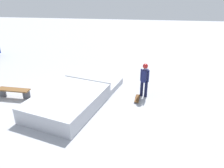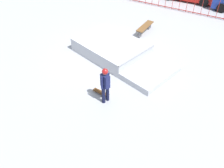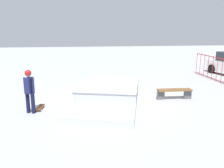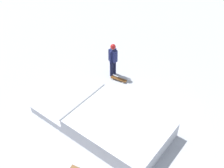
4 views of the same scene
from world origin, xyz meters
name	(u,v)px [view 3 (image 3 of 4)]	position (x,y,z in m)	size (l,w,h in m)	color
ground_plane	(109,98)	(0.00, 0.00, 0.00)	(60.00, 60.00, 0.00)	#A8AAB2
skate_ramp	(109,94)	(0.40, -0.06, 0.32)	(5.88, 3.87, 0.74)	#B0B3BB
skater	(29,88)	(1.63, -3.28, 1.01)	(0.43, 0.42, 1.73)	black
skateboard	(40,107)	(1.20, -2.99, 0.08)	(0.81, 0.31, 0.09)	#593314
park_bench	(174,92)	(0.55, 3.01, 0.36)	(0.45, 1.66, 0.48)	brown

